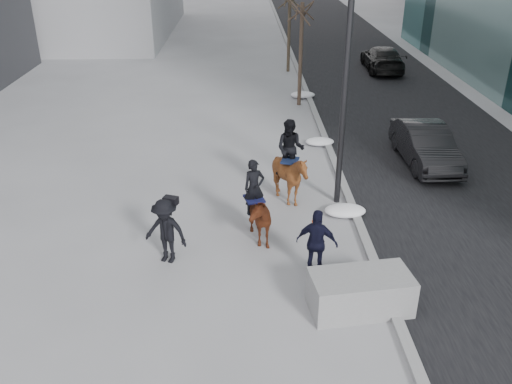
{
  "coord_description": "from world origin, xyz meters",
  "views": [
    {
      "loc": [
        -0.33,
        -11.57,
        7.81
      ],
      "look_at": [
        0.0,
        1.2,
        1.5
      ],
      "focal_mm": 38.0,
      "sensor_mm": 36.0,
      "label": 1
    }
  ],
  "objects_px": {
    "car_near": "(425,145)",
    "mounted_left": "(254,211)",
    "planter": "(360,292)",
    "mounted_right": "(290,171)"
  },
  "relations": [
    {
      "from": "planter",
      "to": "mounted_left",
      "type": "relative_size",
      "value": 0.97
    },
    {
      "from": "car_near",
      "to": "mounted_left",
      "type": "relative_size",
      "value": 1.88
    },
    {
      "from": "car_near",
      "to": "mounted_left",
      "type": "bearing_deg",
      "value": -141.94
    },
    {
      "from": "car_near",
      "to": "mounted_left",
      "type": "distance_m",
      "value": 8.13
    },
    {
      "from": "mounted_left",
      "to": "mounted_right",
      "type": "height_order",
      "value": "mounted_right"
    },
    {
      "from": "planter",
      "to": "mounted_left",
      "type": "xyz_separation_m",
      "value": [
        -2.3,
        3.12,
        0.41
      ]
    },
    {
      "from": "mounted_left",
      "to": "mounted_right",
      "type": "xyz_separation_m",
      "value": [
        1.14,
        2.19,
        0.21
      ]
    },
    {
      "from": "planter",
      "to": "mounted_right",
      "type": "relative_size",
      "value": 0.84
    },
    {
      "from": "planter",
      "to": "car_near",
      "type": "relative_size",
      "value": 0.52
    },
    {
      "from": "car_near",
      "to": "mounted_left",
      "type": "xyz_separation_m",
      "value": [
        -6.28,
        -5.15,
        0.14
      ]
    }
  ]
}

